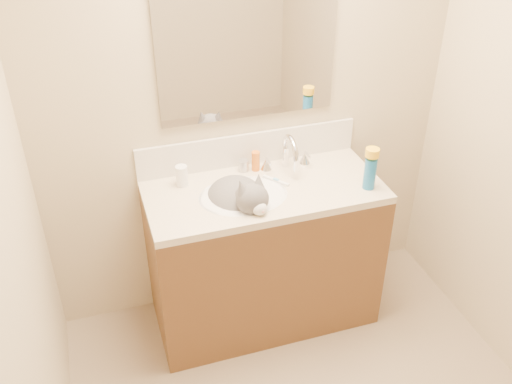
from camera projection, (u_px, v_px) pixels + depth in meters
room_shell at (367, 178)px, 1.75m from camera, size 2.24×2.54×2.52m
vanity_cabinet at (264, 258)px, 3.11m from camera, size 1.20×0.55×0.82m
counter_slab at (264, 192)px, 2.88m from camera, size 1.20×0.55×0.04m
basin at (243, 207)px, 2.85m from camera, size 0.45×0.36×0.14m
faucet at (289, 155)px, 2.98m from camera, size 0.28×0.20×0.21m
cat at (240, 201)px, 2.82m from camera, size 0.40×0.45×0.33m
backsplash at (249, 149)px, 3.03m from camera, size 1.20×0.02×0.18m
mirror at (248, 40)px, 2.71m from camera, size 0.90×0.02×0.80m
pill_bottle at (182, 176)px, 2.86m from camera, size 0.07×0.07×0.11m
pill_label at (182, 178)px, 2.87m from camera, size 0.07×0.07×0.04m
silver_jar at (243, 165)px, 3.00m from camera, size 0.05×0.05×0.06m
amber_bottle at (256, 161)px, 2.99m from camera, size 0.05×0.05×0.11m
toothbrush at (276, 181)px, 2.92m from camera, size 0.11×0.14×0.01m
toothbrush_head at (276, 180)px, 2.92m from camera, size 0.03×0.03×0.02m
spray_can at (370, 173)px, 2.83m from camera, size 0.07×0.07×0.17m
spray_cap at (372, 153)px, 2.77m from camera, size 0.08×0.08×0.04m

